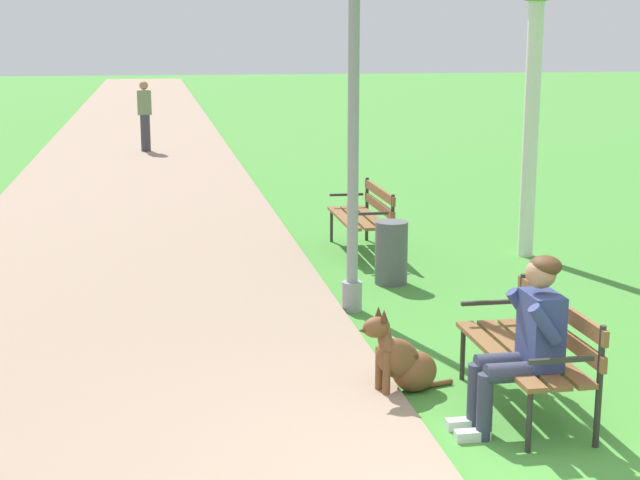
{
  "coord_description": "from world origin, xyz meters",
  "views": [
    {
      "loc": [
        -2.13,
        -4.96,
        2.72
      ],
      "look_at": [
        -0.68,
        3.27,
        0.9
      ],
      "focal_mm": 53.53,
      "sensor_mm": 36.0,
      "label": 1
    }
  ],
  "objects_px": {
    "dog_brown": "(403,361)",
    "pedestrian_distant": "(145,116)",
    "person_seated_on_near_bench": "(525,337)",
    "park_bench_mid": "(365,213)",
    "lamp_post_near": "(354,92)",
    "litter_bin": "(391,253)",
    "park_bench_near": "(533,343)"
  },
  "relations": [
    {
      "from": "dog_brown",
      "to": "park_bench_mid",
      "type": "bearing_deg",
      "value": 80.86
    },
    {
      "from": "person_seated_on_near_bench",
      "to": "lamp_post_near",
      "type": "bearing_deg",
      "value": 100.34
    },
    {
      "from": "dog_brown",
      "to": "litter_bin",
      "type": "distance_m",
      "value": 3.3
    },
    {
      "from": "park_bench_near",
      "to": "pedestrian_distant",
      "type": "distance_m",
      "value": 16.45
    },
    {
      "from": "pedestrian_distant",
      "to": "litter_bin",
      "type": "bearing_deg",
      "value": -77.79
    },
    {
      "from": "person_seated_on_near_bench",
      "to": "lamp_post_near",
      "type": "relative_size",
      "value": 0.3
    },
    {
      "from": "dog_brown",
      "to": "lamp_post_near",
      "type": "height_order",
      "value": "lamp_post_near"
    },
    {
      "from": "person_seated_on_near_bench",
      "to": "dog_brown",
      "type": "relative_size",
      "value": 1.52
    },
    {
      "from": "park_bench_mid",
      "to": "pedestrian_distant",
      "type": "xyz_separation_m",
      "value": [
        -2.75,
        10.94,
        0.33
      ]
    },
    {
      "from": "lamp_post_near",
      "to": "park_bench_mid",
      "type": "bearing_deg",
      "value": 74.61
    },
    {
      "from": "park_bench_near",
      "to": "pedestrian_distant",
      "type": "bearing_deg",
      "value": 99.91
    },
    {
      "from": "park_bench_mid",
      "to": "person_seated_on_near_bench",
      "type": "bearing_deg",
      "value": -91.35
    },
    {
      "from": "dog_brown",
      "to": "person_seated_on_near_bench",
      "type": "bearing_deg",
      "value": -52.64
    },
    {
      "from": "person_seated_on_near_bench",
      "to": "lamp_post_near",
      "type": "xyz_separation_m",
      "value": [
        -0.56,
        3.08,
        1.49
      ]
    },
    {
      "from": "lamp_post_near",
      "to": "litter_bin",
      "type": "height_order",
      "value": "lamp_post_near"
    },
    {
      "from": "park_bench_near",
      "to": "dog_brown",
      "type": "xyz_separation_m",
      "value": [
        -0.84,
        0.49,
        -0.25
      ]
    },
    {
      "from": "lamp_post_near",
      "to": "litter_bin",
      "type": "distance_m",
      "value": 2.16
    },
    {
      "from": "dog_brown",
      "to": "pedestrian_distant",
      "type": "xyz_separation_m",
      "value": [
        -1.99,
        15.71,
        0.58
      ]
    },
    {
      "from": "person_seated_on_near_bench",
      "to": "litter_bin",
      "type": "height_order",
      "value": "person_seated_on_near_bench"
    },
    {
      "from": "person_seated_on_near_bench",
      "to": "park_bench_mid",
      "type": "bearing_deg",
      "value": 88.65
    },
    {
      "from": "dog_brown",
      "to": "litter_bin",
      "type": "height_order",
      "value": "dog_brown"
    },
    {
      "from": "person_seated_on_near_bench",
      "to": "pedestrian_distant",
      "type": "height_order",
      "value": "pedestrian_distant"
    },
    {
      "from": "dog_brown",
      "to": "litter_bin",
      "type": "xyz_separation_m",
      "value": [
        0.72,
        3.22,
        0.09
      ]
    },
    {
      "from": "park_bench_near",
      "to": "lamp_post_near",
      "type": "xyz_separation_m",
      "value": [
        -0.77,
        2.74,
        1.66
      ]
    },
    {
      "from": "litter_bin",
      "to": "pedestrian_distant",
      "type": "relative_size",
      "value": 0.42
    },
    {
      "from": "park_bench_near",
      "to": "park_bench_mid",
      "type": "relative_size",
      "value": 1.0
    },
    {
      "from": "litter_bin",
      "to": "dog_brown",
      "type": "bearing_deg",
      "value": -102.57
    },
    {
      "from": "park_bench_mid",
      "to": "litter_bin",
      "type": "bearing_deg",
      "value": -91.86
    },
    {
      "from": "park_bench_mid",
      "to": "person_seated_on_near_bench",
      "type": "height_order",
      "value": "person_seated_on_near_bench"
    },
    {
      "from": "park_bench_mid",
      "to": "dog_brown",
      "type": "xyz_separation_m",
      "value": [
        -0.77,
        -4.77,
        -0.25
      ]
    },
    {
      "from": "lamp_post_near",
      "to": "pedestrian_distant",
      "type": "relative_size",
      "value": 2.54
    },
    {
      "from": "park_bench_near",
      "to": "person_seated_on_near_bench",
      "type": "relative_size",
      "value": 1.2
    }
  ]
}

